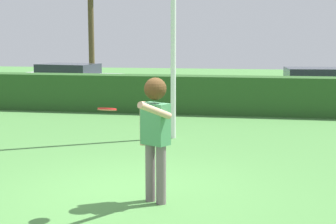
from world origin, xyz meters
The scene contains 6 objects.
ground_plane centered at (0.00, 0.00, 0.00)m, with size 60.00×60.00×0.00m, color #477D3C.
person centered at (0.46, -0.31, 1.11)m, with size 0.51×0.84×1.78m.
frisbee centered at (-0.06, -0.85, 1.40)m, with size 0.24×0.24×0.08m.
hedge_row centered at (0.00, 8.23, 0.57)m, with size 28.55×0.90×1.15m, color #285021.
parked_car_silver centered at (-5.66, 12.24, 0.69)m, with size 4.42×2.38×1.25m.
parked_car_blue centered at (3.94, 11.17, 0.69)m, with size 4.34×2.12×1.25m.
Camera 1 is at (1.84, -7.06, 2.33)m, focal length 53.98 mm.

